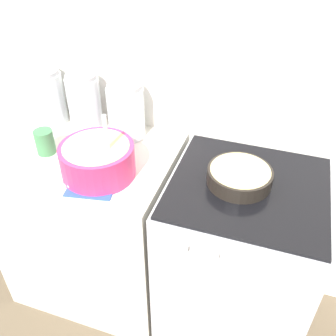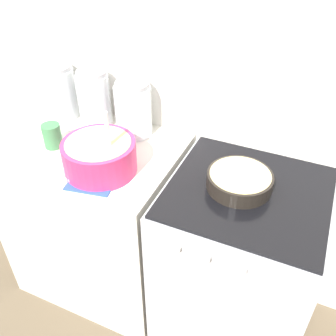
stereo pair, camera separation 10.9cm
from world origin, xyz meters
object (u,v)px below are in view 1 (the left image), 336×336
stove (236,260)px  storage_jar_left (47,100)px  mixing_bowl (98,158)px  storage_jar_right (126,114)px  baking_pan (240,176)px  storage_jar_middle (85,106)px  tin_can (45,142)px

stove → storage_jar_left: (-1.00, 0.19, 0.55)m
mixing_bowl → storage_jar_right: size_ratio=1.16×
storage_jar_left → mixing_bowl: bearing=-35.9°
baking_pan → storage_jar_left: 0.98m
storage_jar_middle → storage_jar_right: (0.20, 0.00, -0.01)m
storage_jar_middle → stove: bearing=-13.3°
mixing_bowl → baking_pan: bearing=12.7°
mixing_bowl → storage_jar_middle: mixing_bowl is taller
tin_can → mixing_bowl: bearing=-12.5°
storage_jar_left → storage_jar_right: bearing=0.0°
stove → storage_jar_right: 0.83m
stove → baking_pan: baking_pan is taller
stove → storage_jar_middle: (-0.79, 0.19, 0.56)m
storage_jar_middle → tin_can: 0.26m
storage_jar_right → tin_can: size_ratio=2.34×
storage_jar_right → stove: bearing=-17.7°
mixing_bowl → storage_jar_left: 0.52m
stove → baking_pan: size_ratio=3.57×
storage_jar_left → tin_can: (0.14, -0.24, -0.06)m
storage_jar_left → tin_can: size_ratio=2.42×
mixing_bowl → tin_can: size_ratio=2.72×
stove → baking_pan: 0.48m
baking_pan → tin_can: size_ratio=2.33×
storage_jar_left → storage_jar_right: storage_jar_left is taller
stove → storage_jar_right: bearing=162.3°
storage_jar_left → stove: bearing=-10.6°
storage_jar_right → baking_pan: bearing=-18.6°
mixing_bowl → baking_pan: size_ratio=1.17×
mixing_bowl → stove: bearing=11.5°
storage_jar_right → tin_can: 0.37m
mixing_bowl → storage_jar_right: (-0.01, 0.30, 0.03)m
tin_can → storage_jar_left: bearing=119.6°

